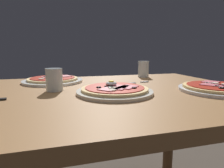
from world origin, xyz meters
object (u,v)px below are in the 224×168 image
(pizza_foreground, at_px, (115,90))
(pizza_across_right, at_px, (53,80))
(dining_table, at_px, (110,115))
(pizza_across_left, at_px, (217,88))
(water_glass_near, at_px, (143,70))
(fork, at_px, (134,83))
(water_glass_far, at_px, (54,81))

(pizza_foreground, height_order, pizza_across_right, pizza_foreground)
(dining_table, bearing_deg, pizza_foreground, -90.49)
(pizza_foreground, distance_m, pizza_across_left, 0.42)
(pizza_across_right, relative_size, water_glass_near, 3.05)
(pizza_across_left, xyz_separation_m, fork, (-0.26, 0.26, -0.01))
(pizza_foreground, distance_m, pizza_across_right, 0.42)
(pizza_foreground, relative_size, pizza_across_right, 0.96)
(pizza_across_left, bearing_deg, fork, 134.37)
(pizza_across_left, bearing_deg, water_glass_near, 102.53)
(pizza_across_right, height_order, fork, pizza_across_right)
(pizza_foreground, relative_size, pizza_across_left, 0.98)
(water_glass_near, xyz_separation_m, fork, (-0.15, -0.21, -0.04))
(dining_table, distance_m, pizza_across_right, 0.38)
(pizza_foreground, bearing_deg, dining_table, 89.51)
(pizza_foreground, height_order, pizza_across_left, pizza_foreground)
(pizza_across_left, bearing_deg, dining_table, 160.64)
(dining_table, relative_size, pizza_foreground, 4.17)
(dining_table, height_order, pizza_foreground, pizza_foreground)
(water_glass_far, distance_m, fork, 0.39)
(water_glass_far, bearing_deg, pizza_across_left, -15.97)
(pizza_across_left, relative_size, water_glass_far, 3.26)
(dining_table, height_order, water_glass_far, water_glass_far)
(water_glass_near, bearing_deg, pizza_across_left, -77.47)
(dining_table, relative_size, pizza_across_right, 3.99)
(pizza_across_left, relative_size, fork, 1.91)
(pizza_across_right, bearing_deg, water_glass_near, 6.49)
(dining_table, height_order, water_glass_near, water_glass_near)
(dining_table, xyz_separation_m, water_glass_far, (-0.22, 0.04, 0.15))
(pizza_across_right, distance_m, water_glass_near, 0.55)
(pizza_foreground, bearing_deg, pizza_across_right, 124.28)
(dining_table, bearing_deg, water_glass_far, 170.60)
(dining_table, height_order, fork, fork)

